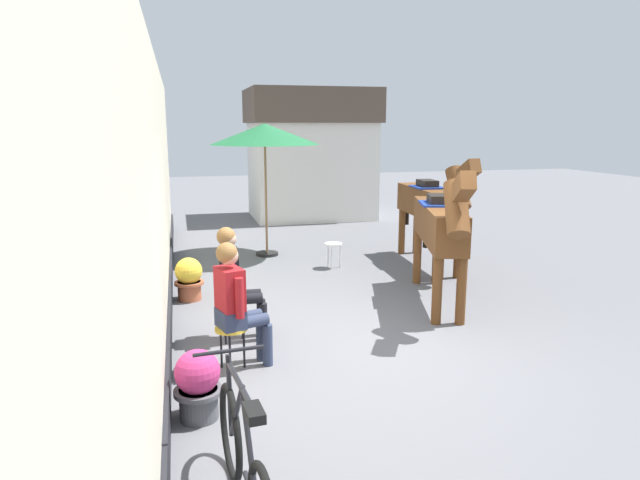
{
  "coord_description": "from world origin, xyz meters",
  "views": [
    {
      "loc": [
        -2.2,
        -5.93,
        2.56
      ],
      "look_at": [
        -0.4,
        1.2,
        1.05
      ],
      "focal_mm": 31.68,
      "sensor_mm": 36.0,
      "label": 1
    }
  ],
  "objects": [
    {
      "name": "ground_plane",
      "position": [
        0.0,
        3.0,
        0.0
      ],
      "size": [
        40.0,
        40.0,
        0.0
      ],
      "primitive_type": "plane",
      "color": "slate"
    },
    {
      "name": "pub_facade_wall",
      "position": [
        -2.55,
        1.5,
        1.54
      ],
      "size": [
        0.34,
        14.0,
        3.4
      ],
      "color": "beige",
      "rests_on": "ground_plane"
    },
    {
      "name": "distant_cottage",
      "position": [
        1.4,
        9.4,
        1.8
      ],
      "size": [
        3.4,
        2.6,
        3.5
      ],
      "color": "silver",
      "rests_on": "ground_plane"
    },
    {
      "name": "seated_visitor_near",
      "position": [
        -1.67,
        -0.27,
        0.78
      ],
      "size": [
        0.61,
        0.48,
        1.39
      ],
      "color": "gold",
      "rests_on": "ground_plane"
    },
    {
      "name": "seated_visitor_far",
      "position": [
        -1.6,
        0.58,
        0.78
      ],
      "size": [
        0.61,
        0.49,
        1.39
      ],
      "color": "red",
      "rests_on": "ground_plane"
    },
    {
      "name": "saddled_horse_near",
      "position": [
        1.37,
        1.27,
        1.16
      ],
      "size": [
        1.11,
        2.91,
        2.06
      ],
      "color": "brown",
      "rests_on": "ground_plane"
    },
    {
      "name": "saddled_horse_far",
      "position": [
        2.21,
        3.35,
        1.16
      ],
      "size": [
        0.55,
        3.0,
        2.06
      ],
      "color": "brown",
      "rests_on": "ground_plane"
    },
    {
      "name": "flower_planter_near",
      "position": [
        -2.12,
        -1.22,
        0.33
      ],
      "size": [
        0.43,
        0.43,
        0.64
      ],
      "color": "#4C4C51",
      "rests_on": "ground_plane"
    },
    {
      "name": "flower_planter_far",
      "position": [
        -2.11,
        2.35,
        0.33
      ],
      "size": [
        0.43,
        0.43,
        0.64
      ],
      "color": "#A85638",
      "rests_on": "ground_plane"
    },
    {
      "name": "leaning_bicycle",
      "position": [
        -1.87,
        -2.65,
        0.4
      ],
      "size": [
        0.5,
        1.76,
        1.02
      ],
      "color": "black",
      "rests_on": "ground_plane"
    },
    {
      "name": "cafe_parasol",
      "position": [
        -0.54,
        4.95,
        2.36
      ],
      "size": [
        2.1,
        2.1,
        2.58
      ],
      "color": "black",
      "rests_on": "ground_plane"
    },
    {
      "name": "spare_stool_white",
      "position": [
        0.47,
        3.65,
        0.4
      ],
      "size": [
        0.32,
        0.32,
        0.46
      ],
      "color": "white",
      "rests_on": "ground_plane"
    }
  ]
}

